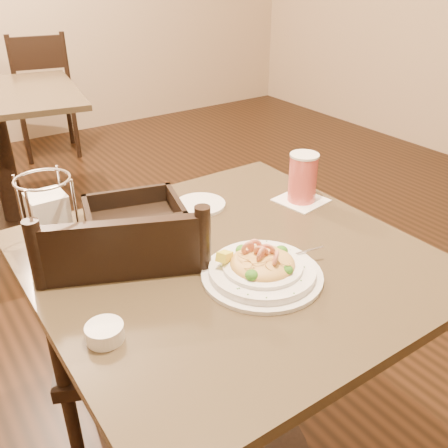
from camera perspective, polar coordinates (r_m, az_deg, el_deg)
main_table at (r=1.36m, az=0.49°, el=-12.33°), size 0.90×0.90×0.77m
dining_chair_near at (r=1.43m, az=-10.21°, el=-11.97°), size 0.56×0.56×0.93m
dining_chair_far at (r=4.08m, az=-19.96°, el=13.99°), size 0.49×0.49×0.93m
pasta_bowl at (r=1.13m, az=4.37°, el=-5.04°), size 0.31×0.28×0.09m
drink_glass at (r=1.47m, az=8.99°, el=5.20°), size 0.15×0.15×0.15m
bread_basket at (r=1.36m, az=-10.21°, el=0.59°), size 0.29×0.26×0.07m
napkin_caddy at (r=1.25m, az=-19.22°, el=0.10°), size 0.13×0.13×0.21m
side_plate at (r=1.46m, az=-2.75°, el=2.25°), size 0.19×0.19×0.01m
butter_ramekin at (r=1.00m, az=-13.46°, el=-11.98°), size 0.09×0.09×0.03m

